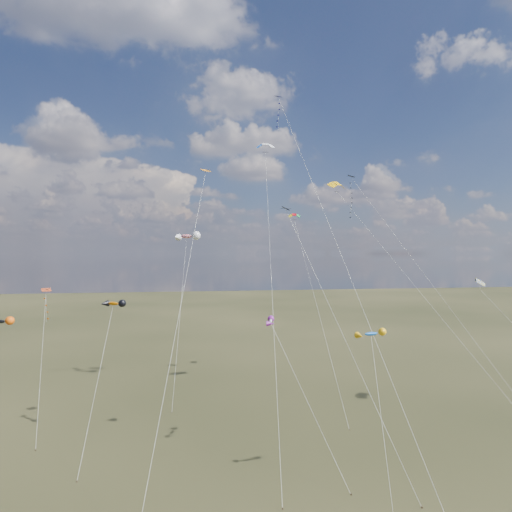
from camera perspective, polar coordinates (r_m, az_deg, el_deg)
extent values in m
plane|color=black|center=(41.65, 4.85, -27.27)|extent=(400.00, 400.00, 0.00)
cube|color=black|center=(71.82, 11.81, 9.73)|extent=(1.41, 1.43, 0.38)
cylinder|color=silver|center=(64.93, 20.97, -3.03)|extent=(14.14, 20.43, 31.08)
cube|color=#110F54|center=(65.11, 2.79, 19.29)|extent=(1.08, 1.07, 0.27)
cylinder|color=silver|center=(46.18, 10.10, 1.48)|extent=(4.50, 33.39, 40.49)
cube|color=black|center=(44.26, 3.74, 5.95)|extent=(0.94, 0.99, 0.38)
cylinder|color=silver|center=(40.60, 11.15, -10.29)|extent=(7.93, 11.15, 23.65)
cube|color=#332316|center=(41.33, 20.05, -27.42)|extent=(0.10, 0.10, 0.12)
cube|color=#AC3918|center=(58.87, -24.76, -3.86)|extent=(1.30, 1.28, 0.33)
cylinder|color=silver|center=(55.33, -25.26, -12.00)|extent=(1.45, 9.26, 15.06)
cube|color=#332316|center=(53.03, -25.85, -20.98)|extent=(0.10, 0.10, 0.12)
cube|color=#C06E14|center=(47.36, -6.30, 10.59)|extent=(1.23, 1.20, 0.37)
cylinder|color=silver|center=(38.20, -9.73, -7.84)|extent=(5.71, 17.39, 27.76)
cylinder|color=silver|center=(58.12, 20.43, -4.47)|extent=(15.12, 19.44, 28.95)
cylinder|color=silver|center=(49.07, 1.93, -2.01)|extent=(4.48, 29.24, 34.63)
cube|color=#332316|center=(39.30, 3.33, -28.98)|extent=(0.10, 0.10, 0.12)
cylinder|color=silver|center=(60.38, 7.68, -6.05)|extent=(0.92, 20.10, 25.25)
cube|color=#332316|center=(54.22, 11.60, -20.47)|extent=(0.10, 0.10, 0.12)
ellipsoid|color=#CC6300|center=(50.51, -17.43, -5.68)|extent=(2.83, 2.58, 0.89)
cylinder|color=silver|center=(47.29, -19.26, -14.75)|extent=(1.76, 9.49, 14.04)
cube|color=#332316|center=(45.44, -21.49, -24.74)|extent=(0.10, 0.10, 0.12)
ellipsoid|color=silver|center=(44.80, 1.85, -8.11)|extent=(1.21, 2.48, 0.70)
cylinder|color=silver|center=(42.52, 6.38, -17.38)|extent=(4.70, 9.03, 12.75)
cube|color=#332316|center=(41.71, 11.81, -27.14)|extent=(0.10, 0.10, 0.12)
ellipsoid|color=red|center=(67.43, -8.69, 2.45)|extent=(3.61, 2.45, 1.40)
cylinder|color=silver|center=(62.20, -9.50, -7.44)|extent=(2.05, 11.49, 21.83)
cube|color=#332316|center=(59.11, -10.48, -18.69)|extent=(0.10, 0.10, 0.12)
ellipsoid|color=#1151AD|center=(39.50, 14.20, -9.41)|extent=(2.55, 1.22, 0.77)
cylinder|color=silver|center=(37.47, 15.55, -19.96)|extent=(1.60, 7.63, 12.64)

